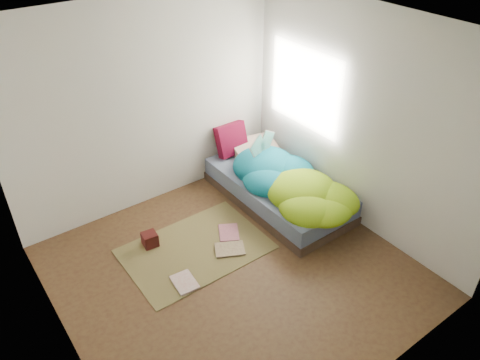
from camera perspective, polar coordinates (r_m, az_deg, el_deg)
name	(u,v)px	position (r m, az deg, el deg)	size (l,w,h in m)	color
ground	(234,271)	(5.20, -0.73, -11.09)	(3.50, 3.50, 0.00)	#43271A
room_walls	(233,141)	(4.22, -0.80, 4.82)	(3.54, 3.54, 2.62)	silver
bed	(278,190)	(6.11, 4.61, -1.24)	(1.00, 2.00, 0.34)	#3C2B21
duvet	(290,176)	(5.79, 6.17, 0.51)	(0.96, 1.84, 0.34)	#075F77
rug	(196,249)	(5.48, -5.42, -8.37)	(1.60, 1.10, 0.01)	brown
pillow_floral	(254,147)	(6.56, 1.70, 4.02)	(0.61, 0.38, 0.14)	beige
pillow_magenta	(231,139)	(6.45, -1.05, 4.98)	(0.43, 0.13, 0.43)	#4E0525
open_book	(263,137)	(5.98, 2.81, 5.23)	(0.42, 0.09, 0.25)	green
wooden_box	(150,239)	(5.54, -10.93, -7.12)	(0.16, 0.16, 0.16)	#340C0B
floor_book_a	(175,286)	(5.06, -7.95, -12.72)	(0.22, 0.31, 0.02)	silver
floor_book_b	(219,234)	(5.63, -2.57, -6.54)	(0.23, 0.31, 0.03)	#B96B78
floor_book_c	(231,257)	(5.33, -1.08, -9.32)	(0.25, 0.34, 0.03)	tan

